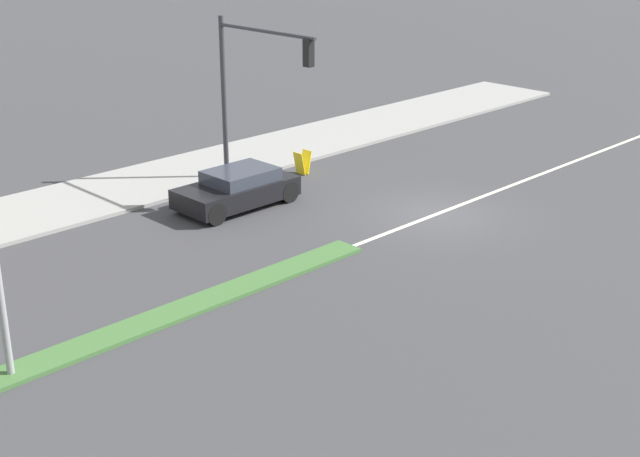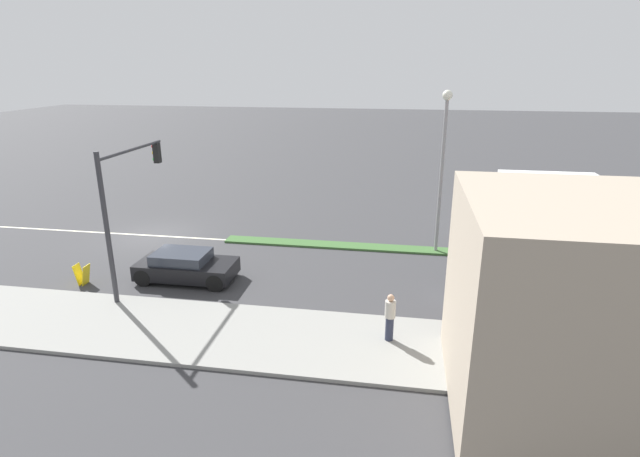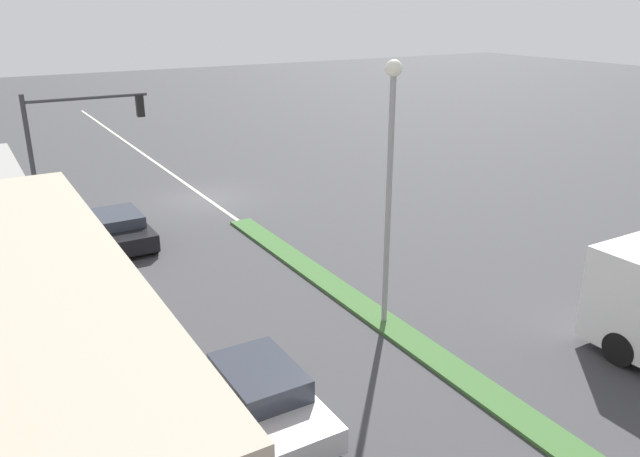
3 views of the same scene
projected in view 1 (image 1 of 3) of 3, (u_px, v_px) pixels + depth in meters
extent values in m
cube|color=beige|center=(437.00, 214.00, 28.21)|extent=(0.16, 60.00, 0.01)
cylinder|color=#333338|center=(224.00, 98.00, 30.62)|extent=(0.18, 0.18, 5.60)
cylinder|color=#333338|center=(266.00, 31.00, 28.24)|extent=(4.50, 0.12, 0.12)
cube|color=black|center=(309.00, 53.00, 27.10)|extent=(0.28, 0.24, 0.84)
sphere|color=red|center=(312.00, 44.00, 27.09)|extent=(0.18, 0.18, 0.18)
sphere|color=gold|center=(312.00, 52.00, 27.19)|extent=(0.18, 0.18, 0.18)
sphere|color=green|center=(312.00, 61.00, 27.28)|extent=(0.18, 0.18, 0.18)
cube|color=yellow|center=(306.00, 162.00, 32.19)|extent=(0.45, 0.21, 0.84)
cube|color=yellow|center=(299.00, 163.00, 31.98)|extent=(0.45, 0.21, 0.84)
cube|color=black|center=(236.00, 192.00, 28.68)|extent=(1.89, 3.97, 0.63)
cube|color=#2D333D|center=(241.00, 175.00, 28.63)|extent=(1.60, 2.18, 0.41)
cylinder|color=black|center=(216.00, 214.00, 27.17)|extent=(0.22, 0.70, 0.70)
cylinder|color=black|center=(183.00, 201.00, 28.29)|extent=(0.22, 0.70, 0.70)
cylinder|color=black|center=(289.00, 192.00, 29.18)|extent=(0.22, 0.70, 0.70)
cylinder|color=black|center=(255.00, 181.00, 30.30)|extent=(0.22, 0.70, 0.70)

